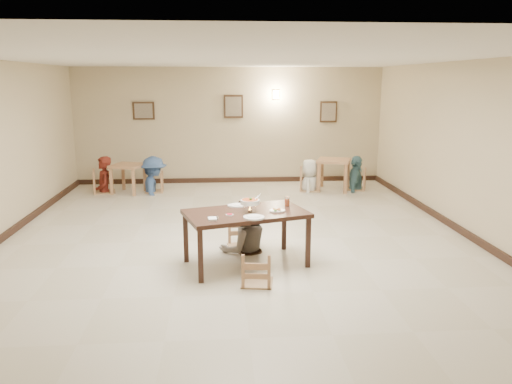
{
  "coord_description": "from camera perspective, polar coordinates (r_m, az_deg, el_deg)",
  "views": [
    {
      "loc": [
        -0.29,
        -8.11,
        2.65
      ],
      "look_at": [
        0.27,
        -0.64,
        0.98
      ],
      "focal_mm": 35.0,
      "sensor_mm": 36.0,
      "label": 1
    }
  ],
  "objects": [
    {
      "name": "baseboard_right",
      "position": [
        9.52,
        22.55,
        -4.19
      ],
      "size": [
        0.06,
        10.0,
        0.12
      ],
      "primitive_type": "cube",
      "color": "black",
      "rests_on": "floor"
    },
    {
      "name": "bg_chair_rl",
      "position": [
        12.31,
        6.22,
        2.59
      ],
      "size": [
        0.5,
        0.5,
        1.06
      ],
      "rotation": [
        0.0,
        0.0,
        1.41
      ],
      "color": "tan",
      "rests_on": "floor"
    },
    {
      "name": "bg_table_right",
      "position": [
        12.4,
        8.87,
        3.08
      ],
      "size": [
        0.98,
        0.98,
        0.77
      ],
      "rotation": [
        0.0,
        0.0,
        -0.34
      ],
      "color": "#AC7A53",
      "rests_on": "floor"
    },
    {
      "name": "bg_diner_b",
      "position": [
        12.26,
        -11.73,
        4.0
      ],
      "size": [
        0.84,
        1.23,
        1.75
      ],
      "primitive_type": "imported",
      "rotation": [
        0.0,
        0.0,
        1.75
      ],
      "color": "#3D5F95",
      "rests_on": "floor"
    },
    {
      "name": "wall_back",
      "position": [
        13.17,
        -3.02,
        7.57
      ],
      "size": [
        10.0,
        0.0,
        10.0
      ],
      "primitive_type": "plane",
      "rotation": [
        1.57,
        0.0,
        0.0
      ],
      "color": "#C0AE8A",
      "rests_on": "floor"
    },
    {
      "name": "wall_right",
      "position": [
        9.25,
        23.47,
        4.41
      ],
      "size": [
        0.0,
        10.0,
        10.0
      ],
      "primitive_type": "plane",
      "rotation": [
        1.57,
        0.0,
        -1.57
      ],
      "color": "#C0AE8A",
      "rests_on": "floor"
    },
    {
      "name": "bg_chair_lr",
      "position": [
        12.33,
        -11.64,
        2.09
      ],
      "size": [
        0.43,
        0.43,
        0.92
      ],
      "rotation": [
        0.0,
        0.0,
        -1.54
      ],
      "color": "tan",
      "rests_on": "floor"
    },
    {
      "name": "floor",
      "position": [
        8.54,
        -2.13,
        -5.5
      ],
      "size": [
        10.0,
        10.0,
        0.0
      ],
      "primitive_type": "plane",
      "color": "beige",
      "rests_on": "ground"
    },
    {
      "name": "bg_diner_d",
      "position": [
        12.55,
        11.44,
        4.07
      ],
      "size": [
        0.75,
        1.07,
        1.69
      ],
      "primitive_type": "imported",
      "rotation": [
        0.0,
        0.0,
        1.18
      ],
      "color": "slate",
      "rests_on": "floor"
    },
    {
      "name": "bg_diner_a",
      "position": [
        12.5,
        -17.16,
        3.9
      ],
      "size": [
        0.6,
        0.74,
        1.76
      ],
      "primitive_type": "imported",
      "rotation": [
        0.0,
        0.0,
        5.02
      ],
      "color": "#5F1C14",
      "rests_on": "floor"
    },
    {
      "name": "curry_warmer",
      "position": [
        7.16,
        -0.69,
        -1.15
      ],
      "size": [
        0.31,
        0.28,
        0.25
      ],
      "color": "silver",
      "rests_on": "main_table"
    },
    {
      "name": "picture_c",
      "position": [
        13.41,
        8.29,
        9.05
      ],
      "size": [
        0.45,
        0.04,
        0.55
      ],
      "color": "#362215",
      "rests_on": "wall_back"
    },
    {
      "name": "main_diner",
      "position": [
        7.81,
        -1.37,
        -0.8
      ],
      "size": [
        0.96,
        0.83,
        1.69
      ],
      "primitive_type": "imported",
      "rotation": [
        0.0,
        0.0,
        3.41
      ],
      "color": "gray",
      "rests_on": "floor"
    },
    {
      "name": "bg_chair_ll",
      "position": [
        12.55,
        -17.05,
        2.3
      ],
      "size": [
        0.5,
        0.5,
        1.06
      ],
      "rotation": [
        0.0,
        0.0,
        1.79
      ],
      "color": "tan",
      "rests_on": "floor"
    },
    {
      "name": "chili_dish",
      "position": [
        7.01,
        -3.04,
        -2.61
      ],
      "size": [
        0.11,
        0.11,
        0.02
      ],
      "color": "white",
      "rests_on": "main_table"
    },
    {
      "name": "bg_chair_rr",
      "position": [
        12.61,
        11.37,
        2.51
      ],
      "size": [
        0.47,
        0.47,
        0.99
      ],
      "rotation": [
        0.0,
        0.0,
        -1.92
      ],
      "color": "tan",
      "rests_on": "floor"
    },
    {
      "name": "napkin_cutlery",
      "position": [
        6.81,
        -4.98,
        -3.07
      ],
      "size": [
        0.15,
        0.23,
        0.03
      ],
      "color": "white",
      "rests_on": "main_table"
    },
    {
      "name": "wall_sconce",
      "position": [
        13.16,
        2.27,
        11.06
      ],
      "size": [
        0.16,
        0.05,
        0.22
      ],
      "primitive_type": "cube",
      "color": "#FFD88C",
      "rests_on": "wall_back"
    },
    {
      "name": "rice_plate_far",
      "position": [
        7.52,
        -2.13,
        -1.52
      ],
      "size": [
        0.3,
        0.3,
        0.07
      ],
      "color": "white",
      "rests_on": "main_table"
    },
    {
      "name": "ceiling",
      "position": [
        8.13,
        -2.31,
        15.04
      ],
      "size": [
        10.0,
        10.0,
        0.0
      ],
      "primitive_type": "plane",
      "color": "silver",
      "rests_on": "wall_back"
    },
    {
      "name": "baseboard_back",
      "position": [
        13.34,
        -2.94,
        1.39
      ],
      "size": [
        8.0,
        0.06,
        0.12
      ],
      "primitive_type": "cube",
      "color": "black",
      "rests_on": "floor"
    },
    {
      "name": "picture_b",
      "position": [
        13.09,
        -2.59,
        9.74
      ],
      "size": [
        0.5,
        0.04,
        0.6
      ],
      "color": "#362215",
      "rests_on": "wall_back"
    },
    {
      "name": "fried_plate",
      "position": [
        7.22,
        2.43,
        -2.1
      ],
      "size": [
        0.23,
        0.23,
        0.05
      ],
      "color": "white",
      "rests_on": "main_table"
    },
    {
      "name": "picture_a",
      "position": [
        13.23,
        -12.72,
        9.04
      ],
      "size": [
        0.55,
        0.04,
        0.45
      ],
      "color": "#362215",
      "rests_on": "wall_back"
    },
    {
      "name": "main_table",
      "position": [
        7.23,
        -1.15,
        -2.88
      ],
      "size": [
        1.92,
        1.42,
        0.8
      ],
      "rotation": [
        0.0,
        0.0,
        0.29
      ],
      "color": "#361E15",
      "rests_on": "floor"
    },
    {
      "name": "bg_diner_c",
      "position": [
        12.27,
        6.25,
        3.72
      ],
      "size": [
        0.7,
        0.87,
        1.55
      ],
      "primitive_type": "imported",
      "rotation": [
        0.0,
        0.0,
        4.4
      ],
      "color": "silver",
      "rests_on": "floor"
    },
    {
      "name": "wall_front",
      "position": [
        3.33,
        0.95,
        -7.64
      ],
      "size": [
        10.0,
        0.0,
        10.0
      ],
      "primitive_type": "plane",
      "rotation": [
        -1.57,
        0.0,
        0.0
      ],
      "color": "#C0AE8A",
      "rests_on": "floor"
    },
    {
      "name": "chair_far",
      "position": [
        8.03,
        -1.55,
        -3.24
      ],
      "size": [
        0.44,
        0.44,
        0.93
      ],
      "rotation": [
        0.0,
        0.0,
        0.16
      ],
      "color": "tan",
      "rests_on": "floor"
    },
    {
      "name": "drink_glass",
      "position": [
        7.52,
        3.58,
        -1.12
      ],
      "size": [
        0.07,
        0.07,
        0.14
      ],
      "color": "white",
      "rests_on": "main_table"
    },
    {
      "name": "bg_table_left",
      "position": [
        12.35,
        -14.44,
        2.47
      ],
      "size": [
        0.88,
        0.88,
        0.7
      ],
      "rotation": [
        0.0,
        0.0,
        -0.32
      ],
      "color": "#AC7A53",
      "rests_on": "floor"
    },
    {
      "name": "chair_near",
      "position": [
        6.63,
        0.12,
        -6.95
      ],
      "size": [
        0.41,
        0.41,
        0.87
      ],
      "rotation": [
        0.0,
        0.0,
        2.99
      ],
      "color": "tan",
      "rests_on": "floor"
    },
    {
      "name": "rice_plate_near",
      "position": [
        6.86,
        -0.24,
        -2.89
      ],
      "size": [
        0.29,
        0.29,
        0.07
      ],
      "color": "white",
      "rests_on": "main_table"
    }
  ]
}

